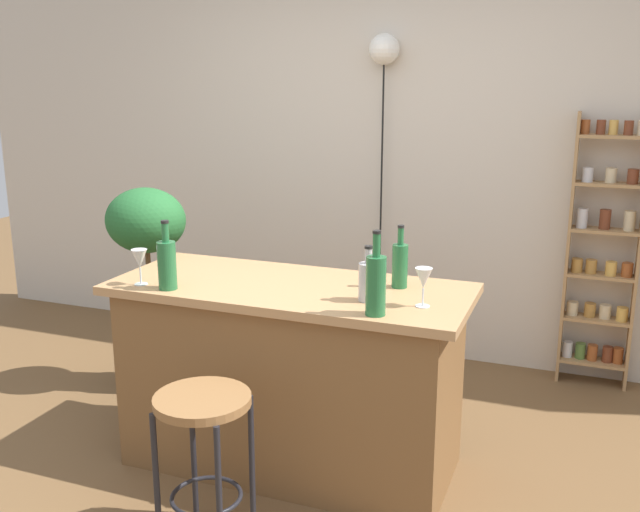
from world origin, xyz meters
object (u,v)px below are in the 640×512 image
Objects in this scene: potted_plant at (147,237)px; pendant_globe_light at (384,56)px; bottle_soda_blue at (167,263)px; bottle_vinegar at (368,280)px; wine_glass_center at (140,260)px; spice_shelf at (602,255)px; bar_stool at (204,432)px; plant_stool at (154,351)px; bottle_sauce_amber at (400,264)px; wine_glass_left at (424,279)px; bottle_olive_oil at (376,283)px.

potted_plant is 1.81m from pendant_globe_light.
bottle_soda_blue is 0.89m from bottle_vinegar.
wine_glass_center is at bearing -108.92° from pendant_globe_light.
spice_shelf is 2.65m from potted_plant.
bottle_soda_blue is at bearing -104.29° from pendant_globe_light.
potted_plant reaches higher than bar_stool.
spice_shelf is at bearing 21.80° from plant_stool.
bar_stool is 2.65× the size of bottle_vinegar.
potted_plant is 4.66× the size of wine_glass_center.
bottle_soda_blue is at bearing -170.13° from bottle_vinegar.
pendant_globe_light is at bearing 71.08° from wine_glass_center.
bar_stool is 1.12m from bottle_sauce_amber.
plant_stool is at bearing 122.69° from wine_glass_center.
bottle_soda_blue is 1.89× the size of wine_glass_center.
wine_glass_left is (1.12, 0.16, -0.00)m from bottle_soda_blue.
bottle_soda_blue is 1.03m from bottle_sauce_amber.
potted_plant is (-2.46, -0.98, 0.12)m from spice_shelf.
wine_glass_left is (0.71, 0.58, 0.53)m from bar_stool.
bottle_sauce_amber is at bearing -13.54° from potted_plant.
wine_glass_left is at bearing -19.44° from plant_stool.
bottle_soda_blue reaches higher than bottle_vinegar.
spice_shelf is 0.78× the size of pendant_globe_light.
bottle_soda_blue is at bearing -5.24° from wine_glass_center.
bottle_olive_oil is 2.08m from pendant_globe_light.
bottle_olive_oil is 0.23m from wine_glass_left.
bottle_sauce_amber is at bearing 22.46° from bottle_soda_blue.
bottle_sauce_amber is at bearing 18.96° from wine_glass_center.
potted_plant is 3.21× the size of bottle_vinegar.
bar_stool is 1.84× the size of bottle_olive_oil.
plant_stool is 0.57× the size of potted_plant.
bottle_olive_oil is 1.20× the size of bottle_sauce_amber.
bottle_soda_blue is 0.91× the size of bottle_olive_oil.
pendant_globe_light is at bearing 42.65° from potted_plant.
potted_plant is at bearing 166.46° from bottle_sauce_amber.
bottle_olive_oil is (0.56, 0.42, 0.54)m from bar_stool.
potted_plant is 0.91m from wine_glass_center.
potted_plant is at bearing 90.00° from plant_stool.
spice_shelf reaches higher than potted_plant.
plant_stool is 2.66× the size of wine_glass_left.
spice_shelf reaches higher than bottle_sauce_amber.
pendant_globe_light is (-1.36, 0.03, 1.13)m from spice_shelf.
spice_shelf is 4.74× the size of bottle_olive_oil.
spice_shelf is 1.63m from bottle_sauce_amber.
wine_glass_left is 1.28m from wine_glass_center.
bottle_olive_oil is (-0.85, -1.77, 0.22)m from spice_shelf.
wine_glass_center is at bearing 141.84° from bar_stool.
potted_plant is at bearing -137.35° from pendant_globe_light.
plant_stool is at bearing 153.83° from bottle_olive_oil.
bottle_olive_oil is (0.08, -0.16, 0.04)m from bottle_vinegar.
wine_glass_left is at bearing 48.19° from bottle_olive_oil.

